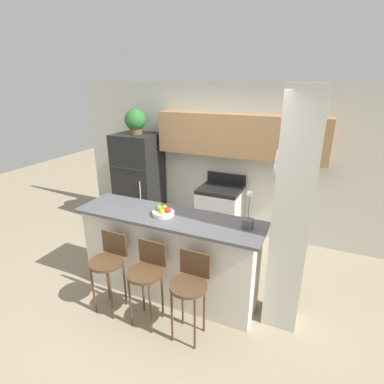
{
  "coord_description": "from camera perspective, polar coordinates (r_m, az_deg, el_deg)",
  "views": [
    {
      "loc": [
        1.54,
        -2.78,
        2.56
      ],
      "look_at": [
        0.0,
        0.7,
        1.14
      ],
      "focal_mm": 28.0,
      "sensor_mm": 36.0,
      "label": 1
    }
  ],
  "objects": [
    {
      "name": "orchid_vase",
      "position": [
        3.21,
        10.66,
        -4.58
      ],
      "size": [
        0.1,
        0.1,
        0.42
      ],
      "color": "#4C4C51",
      "rests_on": "counter_bar"
    },
    {
      "name": "pillar_right",
      "position": [
        3.17,
        18.5,
        -4.56
      ],
      "size": [
        0.38,
        0.34,
        2.55
      ],
      "color": "silver",
      "rests_on": "ground_plane"
    },
    {
      "name": "bar_stool_right",
      "position": [
        3.16,
        -0.39,
        -17.18
      ],
      "size": [
        0.39,
        0.39,
        0.94
      ],
      "color": "#4C331E",
      "rests_on": "ground_plane"
    },
    {
      "name": "fruit_bowl",
      "position": [
        3.5,
        -5.52,
        -3.79
      ],
      "size": [
        0.25,
        0.25,
        0.12
      ],
      "color": "silver",
      "rests_on": "counter_bar"
    },
    {
      "name": "potted_plant_on_fridge",
      "position": [
        5.38,
        -10.74,
        13.21
      ],
      "size": [
        0.37,
        0.37,
        0.43
      ],
      "color": "brown",
      "rests_on": "refrigerator"
    },
    {
      "name": "bar_stool_mid",
      "position": [
        3.36,
        -8.57,
        -14.86
      ],
      "size": [
        0.39,
        0.39,
        0.94
      ],
      "color": "#4C331E",
      "rests_on": "ground_plane"
    },
    {
      "name": "refrigerator",
      "position": [
        5.61,
        -10.03,
        2.3
      ],
      "size": [
        0.76,
        0.69,
        1.69
      ],
      "color": "black",
      "rests_on": "ground_plane"
    },
    {
      "name": "bar_stool_left",
      "position": [
        3.63,
        -15.55,
        -12.6
      ],
      "size": [
        0.39,
        0.39,
        0.94
      ],
      "color": "#4C331E",
      "rests_on": "ground_plane"
    },
    {
      "name": "wall_back",
      "position": [
        5.05,
        7.05,
        7.76
      ],
      "size": [
        5.6,
        0.38,
        2.55
      ],
      "color": "silver",
      "rests_on": "ground_plane"
    },
    {
      "name": "stove_range",
      "position": [
        5.12,
        5.32,
        -3.89
      ],
      "size": [
        0.68,
        0.64,
        1.07
      ],
      "color": "silver",
      "rests_on": "ground_plane"
    },
    {
      "name": "counter_bar",
      "position": [
        3.76,
        -4.4,
        -11.95
      ],
      "size": [
        2.27,
        0.62,
        1.09
      ],
      "color": "silver",
      "rests_on": "ground_plane"
    },
    {
      "name": "ground_plane",
      "position": [
        4.08,
        -4.18,
        -18.48
      ],
      "size": [
        14.0,
        14.0,
        0.0
      ],
      "primitive_type": "plane",
      "color": "gray"
    }
  ]
}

